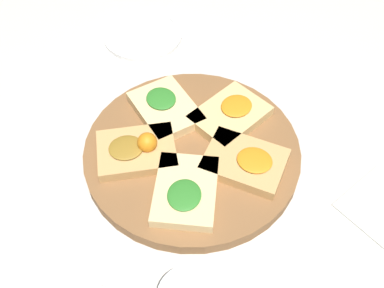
# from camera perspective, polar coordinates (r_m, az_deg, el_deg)

# --- Properties ---
(ground_plane) EXTENTS (3.00, 3.00, 0.00)m
(ground_plane) POSITION_cam_1_polar(r_m,az_deg,el_deg) (0.84, 0.00, -1.51)
(ground_plane) COLOR beige
(serving_board) EXTENTS (0.40, 0.40, 0.02)m
(serving_board) POSITION_cam_1_polar(r_m,az_deg,el_deg) (0.83, 0.00, -0.99)
(serving_board) COLOR brown
(serving_board) RESTS_ON ground_plane
(focaccia_slice_0) EXTENTS (0.16, 0.14, 0.03)m
(focaccia_slice_0) POSITION_cam_1_polar(r_m,az_deg,el_deg) (0.86, 4.89, 3.73)
(focaccia_slice_0) COLOR #DBB775
(focaccia_slice_0) RESTS_ON serving_board
(focaccia_slice_1) EXTENTS (0.16, 0.17, 0.03)m
(focaccia_slice_1) POSITION_cam_1_polar(r_m,az_deg,el_deg) (0.87, -3.41, 4.57)
(focaccia_slice_1) COLOR #E5C689
(focaccia_slice_1) RESTS_ON serving_board
(focaccia_slice_2) EXTENTS (0.16, 0.17, 0.05)m
(focaccia_slice_2) POSITION_cam_1_polar(r_m,az_deg,el_deg) (0.80, -6.97, -0.74)
(focaccia_slice_2) COLOR tan
(focaccia_slice_2) RESTS_ON serving_board
(focaccia_slice_3) EXTENTS (0.17, 0.15, 0.03)m
(focaccia_slice_3) POSITION_cam_1_polar(r_m,az_deg,el_deg) (0.75, -0.83, -5.98)
(focaccia_slice_3) COLOR #E5C689
(focaccia_slice_3) RESTS_ON serving_board
(focaccia_slice_4) EXTENTS (0.11, 0.15, 0.03)m
(focaccia_slice_4) POSITION_cam_1_polar(r_m,az_deg,el_deg) (0.79, 6.78, -2.23)
(focaccia_slice_4) COLOR tan
(focaccia_slice_4) RESTS_ON serving_board
(plate_right) EXTENTS (0.18, 0.18, 0.02)m
(plate_right) POSITION_cam_1_polar(r_m,az_deg,el_deg) (1.09, -6.27, 13.73)
(plate_right) COLOR white
(plate_right) RESTS_ON ground_plane
(napkin_stack) EXTENTS (0.16, 0.15, 0.01)m
(napkin_stack) POSITION_cam_1_polar(r_m,az_deg,el_deg) (0.84, 22.99, -7.13)
(napkin_stack) COLOR white
(napkin_stack) RESTS_ON ground_plane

